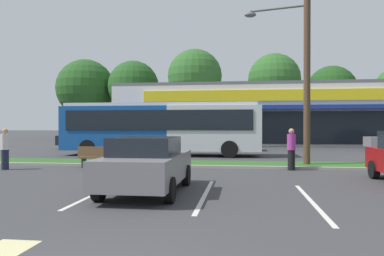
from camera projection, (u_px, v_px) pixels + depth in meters
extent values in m
cube|color=#2D5B23|center=(206.00, 164.00, 17.48)|extent=(56.00, 2.20, 0.12)
cube|color=#99968C|center=(204.00, 167.00, 16.27)|extent=(56.00, 0.24, 0.12)
cube|color=silver|center=(101.00, 191.00, 10.50)|extent=(0.12, 4.80, 0.01)
cube|color=silver|center=(205.00, 195.00, 10.03)|extent=(0.12, 4.80, 0.01)
cube|color=silver|center=(312.00, 201.00, 9.12)|extent=(0.12, 4.80, 0.01)
cube|color=silver|center=(276.00, 117.00, 37.92)|extent=(31.27, 10.46, 5.55)
cube|color=black|center=(281.00, 128.00, 32.70)|extent=(26.26, 0.08, 2.88)
cube|color=navy|center=(282.00, 107.00, 32.04)|extent=(29.39, 1.40, 0.35)
cube|color=yellow|center=(281.00, 95.00, 32.64)|extent=(25.01, 0.16, 1.00)
cube|color=slate|center=(276.00, 88.00, 37.90)|extent=(31.27, 10.46, 0.30)
cylinder|color=#473323|center=(86.00, 124.00, 51.08)|extent=(0.44, 0.44, 4.00)
sphere|color=#23511E|center=(86.00, 88.00, 51.04)|extent=(7.96, 7.96, 7.96)
cylinder|color=#473323|center=(133.00, 122.00, 49.15)|extent=(0.44, 0.44, 4.54)
sphere|color=#23511E|center=(133.00, 86.00, 49.12)|extent=(6.74, 6.74, 6.74)
cylinder|color=#473323|center=(195.00, 118.00, 46.07)|extent=(0.44, 0.44, 5.46)
sphere|color=#2D6026|center=(195.00, 76.00, 46.03)|extent=(6.74, 6.74, 6.74)
cylinder|color=#473323|center=(274.00, 119.00, 47.32)|extent=(0.44, 0.44, 5.23)
sphere|color=#2D6026|center=(274.00, 80.00, 47.28)|extent=(6.67, 6.67, 6.67)
cylinder|color=#473323|center=(332.00, 124.00, 48.15)|extent=(0.44, 0.44, 3.99)
sphere|color=#1E4719|center=(332.00, 91.00, 48.11)|extent=(6.43, 6.43, 6.43)
cylinder|color=#4C3826|center=(307.00, 55.00, 16.70)|extent=(0.30, 0.30, 10.16)
cylinder|color=#59595B|center=(278.00, 9.00, 17.16)|extent=(2.55, 0.72, 0.10)
ellipsoid|color=#59595B|center=(250.00, 15.00, 17.63)|extent=(0.56, 0.32, 0.24)
cube|color=#144793|center=(119.00, 128.00, 23.32)|extent=(6.72, 2.56, 2.70)
cube|color=silver|center=(215.00, 128.00, 22.51)|extent=(5.50, 2.56, 2.70)
cube|color=silver|center=(161.00, 105.00, 22.94)|extent=(11.73, 2.31, 0.20)
cube|color=black|center=(156.00, 120.00, 21.66)|extent=(11.24, 0.07, 1.19)
cube|color=black|center=(261.00, 123.00, 22.14)|extent=(0.06, 2.17, 1.51)
cylinder|color=black|center=(231.00, 147.00, 23.56)|extent=(1.00, 0.30, 1.00)
cylinder|color=black|center=(230.00, 149.00, 21.23)|extent=(1.00, 0.30, 1.00)
cylinder|color=black|center=(151.00, 146.00, 24.25)|extent=(1.00, 0.30, 1.00)
cylinder|color=black|center=(142.00, 148.00, 21.92)|extent=(1.00, 0.30, 1.00)
cylinder|color=black|center=(102.00, 146.00, 24.69)|extent=(1.00, 0.30, 1.00)
cylinder|color=black|center=(88.00, 148.00, 22.37)|extent=(1.00, 0.30, 1.00)
cube|color=brown|center=(97.00, 158.00, 16.38)|extent=(1.60, 0.45, 0.06)
cube|color=brown|center=(95.00, 152.00, 16.18)|extent=(1.60, 0.06, 0.44)
cube|color=#333338|center=(110.00, 163.00, 16.30)|extent=(0.08, 0.36, 0.45)
cube|color=#333338|center=(84.00, 162.00, 16.46)|extent=(0.08, 0.36, 0.45)
cube|color=#0C3F1E|center=(228.00, 141.00, 27.57)|extent=(4.16, 1.84, 0.70)
cube|color=black|center=(225.00, 134.00, 27.59)|extent=(1.87, 1.62, 0.42)
cylinder|color=black|center=(246.00, 146.00, 28.27)|extent=(0.64, 0.22, 0.64)
cylinder|color=black|center=(246.00, 147.00, 26.53)|extent=(0.64, 0.22, 0.64)
cylinder|color=black|center=(212.00, 145.00, 28.61)|extent=(0.64, 0.22, 0.64)
cylinder|color=black|center=(210.00, 147.00, 26.87)|extent=(0.64, 0.22, 0.64)
cube|color=black|center=(89.00, 140.00, 29.15)|extent=(4.71, 1.73, 0.75)
cube|color=black|center=(86.00, 133.00, 29.18)|extent=(2.12, 1.52, 0.42)
cylinder|color=black|center=(110.00, 145.00, 29.77)|extent=(0.64, 0.22, 0.64)
cylinder|color=black|center=(102.00, 146.00, 28.15)|extent=(0.64, 0.22, 0.64)
cylinder|color=black|center=(76.00, 144.00, 30.16)|extent=(0.64, 0.22, 0.64)
cylinder|color=black|center=(66.00, 145.00, 28.53)|extent=(0.64, 0.22, 0.64)
cube|color=slate|center=(147.00, 168.00, 10.37)|extent=(1.89, 4.29, 0.74)
cube|color=black|center=(145.00, 146.00, 10.15)|extent=(1.66, 1.93, 0.50)
cylinder|color=black|center=(131.00, 174.00, 11.81)|extent=(0.22, 0.64, 0.64)
cylinder|color=black|center=(186.00, 175.00, 11.57)|extent=(0.22, 0.64, 0.64)
cylinder|color=black|center=(99.00, 188.00, 9.17)|extent=(0.22, 0.64, 0.64)
cylinder|color=black|center=(170.00, 190.00, 8.94)|extent=(0.22, 0.64, 0.64)
cylinder|color=black|center=(374.00, 170.00, 13.02)|extent=(0.22, 0.64, 0.64)
cylinder|color=black|center=(375.00, 146.00, 27.37)|extent=(0.64, 0.22, 0.64)
cylinder|color=black|center=(383.00, 148.00, 25.72)|extent=(0.64, 0.22, 0.64)
cylinder|color=#1E2338|center=(5.00, 160.00, 15.67)|extent=(0.30, 0.30, 0.85)
cylinder|color=silver|center=(5.00, 142.00, 15.67)|extent=(0.35, 0.35, 0.67)
sphere|color=tan|center=(5.00, 131.00, 15.66)|extent=(0.23, 0.23, 0.23)
cylinder|color=black|center=(291.00, 160.00, 15.47)|extent=(0.30, 0.30, 0.85)
cylinder|color=#99338C|center=(291.00, 142.00, 15.46)|extent=(0.35, 0.35, 0.67)
sphere|color=tan|center=(291.00, 131.00, 15.46)|extent=(0.23, 0.23, 0.23)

